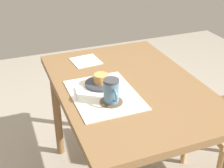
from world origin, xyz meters
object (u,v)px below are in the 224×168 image
(pastry, at_px, (101,78))
(coffee_mug, at_px, (111,91))
(dining_table, at_px, (128,100))
(pastry_plate, at_px, (101,84))

(pastry, bearing_deg, coffee_mug, -4.01)
(pastry, bearing_deg, dining_table, 73.35)
(dining_table, bearing_deg, coffee_mug, -47.40)
(dining_table, distance_m, coffee_mug, 0.25)
(dining_table, height_order, pastry, pastry)
(coffee_mug, bearing_deg, pastry_plate, 175.99)
(pastry_plate, bearing_deg, dining_table, 73.35)
(pastry, xyz_separation_m, coffee_mug, (0.17, -0.01, 0.03))
(coffee_mug, bearing_deg, pastry, 175.99)
(pastry_plate, xyz_separation_m, coffee_mug, (0.17, -0.01, 0.05))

